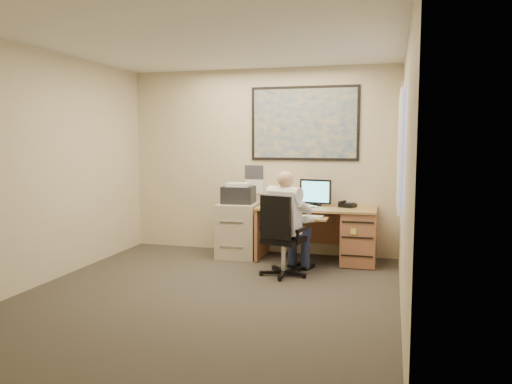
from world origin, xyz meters
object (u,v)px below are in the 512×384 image
(person, at_px, (284,223))
(filing_cabinet, at_px, (239,225))
(office_chair, at_px, (284,253))
(desk, at_px, (341,230))

(person, bearing_deg, filing_cabinet, 155.40)
(person, bearing_deg, office_chair, -61.45)
(desk, distance_m, person, 1.07)
(desk, xyz_separation_m, person, (-0.62, -0.85, 0.21))
(desk, height_order, filing_cabinet, desk)
(filing_cabinet, xyz_separation_m, office_chair, (0.86, -0.89, -0.16))
(desk, height_order, person, person)
(desk, bearing_deg, filing_cabinet, -178.61)
(desk, xyz_separation_m, office_chair, (-0.60, -0.92, -0.14))
(office_chair, distance_m, person, 0.36)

